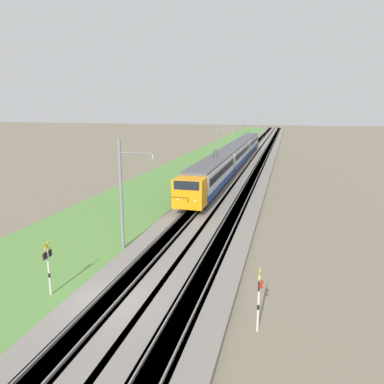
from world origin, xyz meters
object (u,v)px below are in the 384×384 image
catenary_mast_far (244,131)px  catenary_mast_near (122,194)px  crossing_signal_near (48,264)px  catenary_mast_mid (218,146)px  crossing_signal_far (259,294)px  catenary_mast_distant (257,125)px  passenger_train (234,154)px

catenary_mast_far → catenary_mast_near: bearing=180.0°
crossing_signal_near → catenary_mast_mid: 43.81m
crossing_signal_far → catenary_mast_far: (80.71, 10.10, 2.08)m
catenary_mast_far → catenary_mast_distant: bearing=-0.0°
catenary_mast_near → crossing_signal_near: bearing=172.1°
catenary_mast_mid → catenary_mast_far: size_ratio=0.97×
crossing_signal_near → catenary_mast_distant: (116.76, -1.01, 1.93)m
passenger_train → catenary_mast_near: (-38.13, 2.47, 1.75)m
passenger_train → catenary_mast_far: catenary_mast_far is taller
catenary_mast_mid → passenger_train: bearing=-56.5°
passenger_train → catenary_mast_distant: catenary_mast_distant is taller
catenary_mast_mid → catenary_mast_far: 36.50m
catenary_mast_far → catenary_mast_distant: catenary_mast_far is taller
passenger_train → catenary_mast_mid: bearing=-56.5°
catenary_mast_far → catenary_mast_mid: bearing=-180.0°
crossing_signal_far → catenary_mast_near: size_ratio=0.39×
passenger_train → crossing_signal_far: passenger_train is taller
catenary_mast_mid → catenary_mast_far: catenary_mast_far is taller
crossing_signal_far → catenary_mast_mid: (44.21, 10.10, 1.95)m
passenger_train → catenary_mast_far: bearing=-176.0°
catenary_mast_distant → catenary_mast_mid: bearing=-180.0°
crossing_signal_near → catenary_mast_far: 80.29m
passenger_train → crossing_signal_near: passenger_train is taller
crossing_signal_near → passenger_train: bearing=-94.4°
catenary_mast_far → crossing_signal_near: bearing=179.3°
passenger_train → catenary_mast_far: (34.87, 2.47, 1.59)m
catenary_mast_near → passenger_train: bearing=-3.7°
crossing_signal_near → catenary_mast_near: bearing=-97.9°
catenary_mast_near → crossing_signal_far: bearing=-127.3°
crossing_signal_far → catenary_mast_far: bearing=97.1°
catenary_mast_mid → catenary_mast_far: (36.50, 0.00, 0.12)m
crossing_signal_far → catenary_mast_distant: bearing=94.9°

